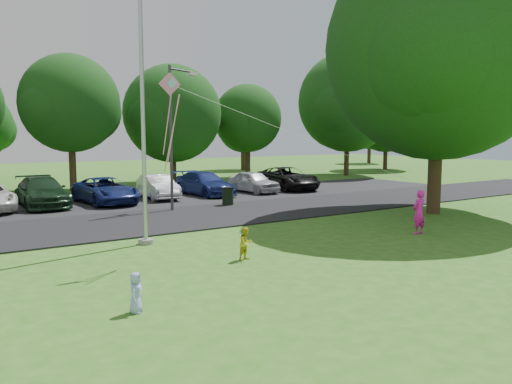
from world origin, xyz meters
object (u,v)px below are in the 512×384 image
trash_can (228,196)px  kite (180,103)px  street_lamp (175,124)px  woman (419,212)px  child_blue (136,293)px  child_yellow (246,244)px  flagpole (143,117)px  big_tree (440,53)px

trash_can → kite: kite is taller
street_lamp → woman: street_lamp is taller
child_blue → kite: bearing=-0.5°
trash_can → child_yellow: size_ratio=1.01×
flagpole → child_yellow: (1.64, -3.63, -3.69)m
street_lamp → trash_can: 4.60m
street_lamp → child_blue: 14.40m
child_blue → kite: (2.64, 3.44, 4.07)m
child_blue → kite: kite is taller
street_lamp → child_blue: (-6.45, -12.34, -3.67)m
kite → child_yellow: bearing=-30.5°
woman → street_lamp: bearing=-65.3°
trash_can → child_yellow: trash_can is taller
trash_can → street_lamp: bearing=179.8°
street_lamp → child_blue: bearing=-140.7°
big_tree → woman: big_tree is taller
street_lamp → kite: (-3.81, -8.91, 0.40)m
child_yellow → kite: 4.42m
big_tree → child_blue: big_tree is taller
street_lamp → kite: bearing=-136.3°
big_tree → kite: big_tree is taller
street_lamp → trash_can: (2.86, -0.01, -3.61)m
woman → big_tree: bearing=-150.0°
woman → child_yellow: bearing=-3.5°
child_blue → street_lamp: bearing=9.4°
big_tree → woman: 8.34m
woman → child_blue: bearing=9.3°
street_lamp → kite: street_lamp is taller
big_tree → trash_can: bearing=131.9°
child_yellow → child_blue: 4.83m
flagpole → child_yellow: 5.43m
flagpole → kite: size_ratio=1.06×
flagpole → big_tree: big_tree is taller
child_blue → woman: bearing=-42.3°
big_tree → kite: bearing=-173.6°
trash_can → child_yellow: (-5.14, -9.91, -0.01)m
flagpole → kite: bearing=-87.7°
flagpole → trash_can: size_ratio=10.36×
trash_can → child_blue: size_ratio=1.15×
flagpole → street_lamp: 7.41m
trash_can → kite: size_ratio=0.10×
trash_can → child_blue: bearing=-127.1°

